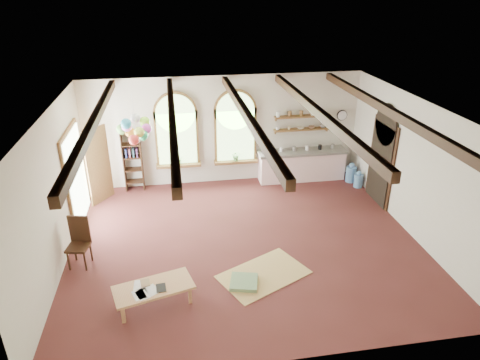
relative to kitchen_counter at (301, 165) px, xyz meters
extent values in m
plane|color=#552423|center=(-2.30, -3.20, -0.48)|extent=(8.00, 8.00, 0.00)
cube|color=brown|center=(-3.70, 0.24, 0.97)|extent=(1.24, 0.08, 1.64)
cylinder|color=brown|center=(-3.70, 0.24, 1.72)|extent=(1.24, 0.08, 1.24)
cube|color=#98C677|center=(-3.70, 0.20, 0.97)|extent=(1.10, 0.04, 1.50)
cube|color=brown|center=(-3.70, 0.15, 0.18)|extent=(1.30, 0.28, 0.08)
cube|color=brown|center=(-2.00, 0.24, 0.97)|extent=(1.24, 0.08, 1.64)
cylinder|color=brown|center=(-2.00, 0.24, 1.72)|extent=(1.24, 0.08, 1.24)
cube|color=#98C677|center=(-2.00, 0.20, 0.97)|extent=(1.10, 0.04, 1.50)
cube|color=brown|center=(-2.00, 0.15, 0.18)|extent=(1.30, 0.28, 0.08)
cube|color=brown|center=(-6.25, -1.40, 0.67)|extent=(0.10, 1.90, 2.50)
cube|color=black|center=(1.65, -1.70, 0.62)|extent=(0.10, 1.30, 2.40)
cube|color=#F9D3D7|center=(0.00, 0.00, -0.05)|extent=(2.60, 0.55, 0.86)
cube|color=gray|center=(0.00, 0.00, 0.42)|extent=(2.68, 0.62, 0.08)
cube|color=brown|center=(0.00, 0.18, 1.07)|extent=(1.70, 0.24, 0.04)
cube|color=brown|center=(0.00, 0.18, 1.47)|extent=(1.70, 0.24, 0.04)
cylinder|color=black|center=(1.25, 0.25, 1.42)|extent=(0.32, 0.04, 0.32)
cube|color=#361D11|center=(-5.25, 0.12, 0.42)|extent=(0.03, 0.32, 1.80)
cube|color=#361D11|center=(-4.75, 0.12, 0.42)|extent=(0.03, 0.32, 1.80)
cube|color=tan|center=(-4.36, -5.00, -0.09)|extent=(1.58, 1.02, 0.05)
cube|color=tan|center=(-4.90, -5.39, -0.29)|extent=(0.06, 0.06, 0.37)
cube|color=tan|center=(-3.69, -5.07, -0.29)|extent=(0.06, 0.06, 0.37)
cube|color=tan|center=(-5.02, -4.93, -0.29)|extent=(0.06, 0.06, 0.37)
cube|color=tan|center=(-3.82, -4.61, -0.29)|extent=(0.06, 0.06, 0.37)
cube|color=#361D11|center=(-5.95, -3.49, -0.02)|extent=(0.52, 0.52, 0.05)
cube|color=#361D11|center=(-5.91, -3.30, 0.31)|extent=(0.44, 0.13, 0.65)
cube|color=tan|center=(-2.13, -4.46, -0.47)|extent=(2.08, 1.77, 0.02)
cube|color=#6C8D61|center=(-2.59, -4.70, -0.43)|extent=(0.66, 0.66, 0.09)
cylinder|color=#5B8FC4|center=(1.45, -0.41, -0.24)|extent=(0.32, 0.32, 0.47)
sphere|color=#5B8FC4|center=(1.45, -0.41, 0.05)|extent=(0.17, 0.17, 0.17)
cylinder|color=#5B8FC4|center=(1.52, -0.81, -0.28)|extent=(0.26, 0.26, 0.40)
sphere|color=#5B8FC4|center=(1.52, -0.81, -0.03)|extent=(0.14, 0.14, 0.14)
cylinder|color=silver|center=(-4.70, -1.38, 2.30)|extent=(0.01, 0.01, 0.85)
sphere|color=#2BBB6E|center=(-4.52, -1.45, 1.69)|extent=(0.25, 0.25, 0.25)
sphere|color=#EE4FDC|center=(-4.43, -1.31, 1.81)|extent=(0.25, 0.25, 0.25)
sphere|color=#9DFF35|center=(-4.47, -1.11, 1.93)|extent=(0.25, 0.25, 0.25)
sphere|color=silver|center=(-4.69, -1.19, 2.05)|extent=(0.25, 0.25, 0.25)
sphere|color=orange|center=(-4.85, -1.15, 1.69)|extent=(0.25, 0.25, 0.25)
sphere|color=#6BC153|center=(-5.03, -1.25, 1.81)|extent=(0.25, 0.25, 0.25)
sphere|color=#D463CF|center=(-4.88, -1.43, 1.93)|extent=(0.25, 0.25, 0.25)
sphere|color=#32ACD7|center=(-4.87, -1.60, 2.05)|extent=(0.25, 0.25, 0.25)
sphere|color=#F13C35|center=(-4.72, -1.74, 1.69)|extent=(0.25, 0.25, 0.25)
sphere|color=#D8F155|center=(-4.60, -1.54, 1.81)|extent=(0.25, 0.25, 0.25)
imported|color=olive|center=(-4.59, -4.90, -0.05)|extent=(0.20, 0.26, 0.02)
cube|color=black|center=(-4.22, -5.07, -0.05)|extent=(0.20, 0.27, 0.01)
imported|color=#598C4C|center=(-3.70, 0.12, 0.37)|extent=(0.27, 0.23, 0.30)
imported|color=#598C4C|center=(-2.00, 0.12, 0.37)|extent=(0.27, 0.23, 0.30)
imported|color=white|center=(-0.75, 0.18, 1.14)|extent=(0.12, 0.10, 0.10)
imported|color=beige|center=(-0.40, 0.18, 1.14)|extent=(0.10, 0.10, 0.09)
imported|color=beige|center=(-0.05, 0.18, 1.12)|extent=(0.22, 0.22, 0.05)
imported|color=#8C664C|center=(0.30, 0.18, 1.12)|extent=(0.20, 0.20, 0.06)
imported|color=slate|center=(0.65, 0.18, 1.19)|extent=(0.18, 0.18, 0.19)
camera|label=1|loc=(-3.80, -11.53, 5.11)|focal=32.00mm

